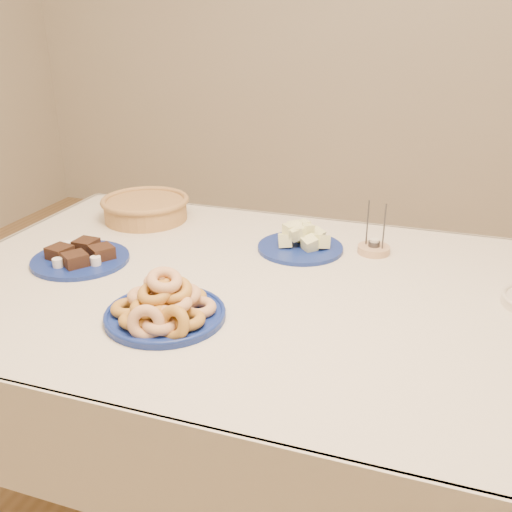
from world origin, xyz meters
name	(u,v)px	position (x,y,z in m)	size (l,w,h in m)	color
ground	(261,504)	(0.00, 0.00, 0.00)	(5.00, 5.00, 0.00)	#987348
dining_table	(262,321)	(0.00, 0.00, 0.64)	(1.71, 1.11, 0.75)	brown
donut_platter	(164,307)	(-0.15, -0.24, 0.78)	(0.32, 0.32, 0.13)	navy
melon_plate	(301,241)	(0.03, 0.26, 0.78)	(0.28, 0.28, 0.09)	navy
brownie_plate	(80,257)	(-0.52, -0.03, 0.76)	(0.33, 0.33, 0.05)	navy
wicker_basket	(146,208)	(-0.53, 0.35, 0.79)	(0.31, 0.31, 0.08)	olive
candle_holder	(374,248)	(0.24, 0.30, 0.76)	(0.12, 0.12, 0.15)	tan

